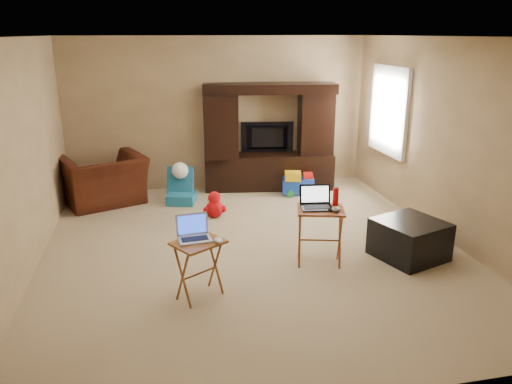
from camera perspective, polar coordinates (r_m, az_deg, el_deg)
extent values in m
plane|color=#CDB68E|center=(6.18, -0.39, -6.53)|extent=(5.50, 5.50, 0.00)
plane|color=silver|center=(5.63, -0.45, 17.34)|extent=(5.50, 5.50, 0.00)
plane|color=tan|center=(8.44, -4.24, 8.91)|extent=(5.00, 0.00, 5.00)
plane|color=tan|center=(3.26, 9.48, -5.83)|extent=(5.00, 0.00, 5.00)
plane|color=tan|center=(5.83, -25.30, 3.23)|extent=(0.00, 5.50, 5.50)
plane|color=tan|center=(6.73, 21.01, 5.52)|extent=(0.00, 5.50, 5.50)
plane|color=white|center=(8.02, 15.06, 8.97)|extent=(0.00, 1.20, 1.20)
cube|color=white|center=(8.01, 14.93, 8.97)|extent=(0.06, 1.14, 1.34)
cube|color=black|center=(8.36, 1.52, 6.30)|extent=(2.21, 0.85, 1.76)
imported|color=black|center=(8.48, 1.33, 6.21)|extent=(0.90, 0.25, 0.52)
imported|color=#43180E|center=(8.03, -16.98, 1.33)|extent=(1.45, 1.37, 0.76)
cube|color=black|center=(6.15, 17.13, -5.19)|extent=(0.89, 0.89, 0.45)
cube|color=#AB6D29|center=(5.03, -6.51, -8.79)|extent=(0.59, 0.56, 0.60)
cube|color=brown|center=(5.72, 7.28, -5.07)|extent=(0.61, 0.53, 0.67)
cube|color=#BCBDC2|center=(4.88, -7.06, -4.24)|extent=(0.34, 0.29, 0.24)
cube|color=black|center=(5.57, 7.01, -0.72)|extent=(0.39, 0.33, 0.24)
ellipsoid|color=white|center=(4.85, -4.31, -5.52)|extent=(0.10, 0.14, 0.05)
ellipsoid|color=#45454B|center=(5.53, 9.11, -1.95)|extent=(0.13, 0.16, 0.06)
cylinder|color=red|center=(5.71, 9.09, -0.53)|extent=(0.07, 0.07, 0.21)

